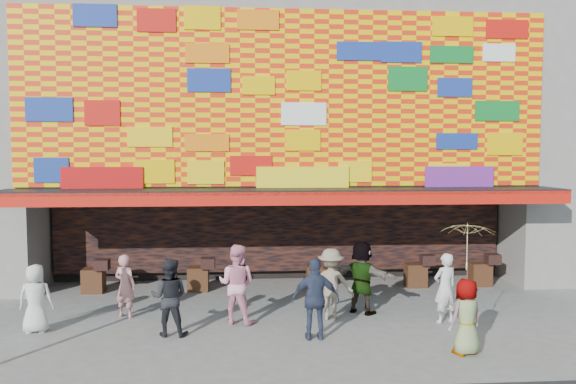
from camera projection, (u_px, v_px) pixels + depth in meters
name	position (u px, v px, depth m)	size (l,w,h in m)	color
ground	(297.00, 341.00, 12.05)	(90.00, 90.00, 0.00)	slate
shop_building	(277.00, 119.00, 19.82)	(15.20, 9.40, 10.00)	gray
ped_a	(36.00, 298.00, 12.57)	(0.76, 0.49, 1.55)	silver
ped_b	(125.00, 286.00, 13.72)	(0.57, 0.37, 1.56)	#CC8485
ped_c	(169.00, 297.00, 12.37)	(0.83, 0.65, 1.72)	black
ped_d	(331.00, 284.00, 13.58)	(1.11, 0.64, 1.72)	gray
ped_e	(316.00, 299.00, 12.09)	(1.04, 0.43, 1.77)	#2D3750
ped_f	(362.00, 277.00, 14.09)	(1.70, 0.54, 1.83)	gray
ped_g	(466.00, 317.00, 11.20)	(0.75, 0.49, 1.53)	gray
ped_h	(445.00, 288.00, 13.31)	(0.61, 0.40, 1.66)	silver
ped_i	(237.00, 284.00, 13.26)	(0.91, 0.71, 1.88)	pink
parasol	(468.00, 247.00, 11.10)	(1.22, 1.24, 1.91)	#FCEE9F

